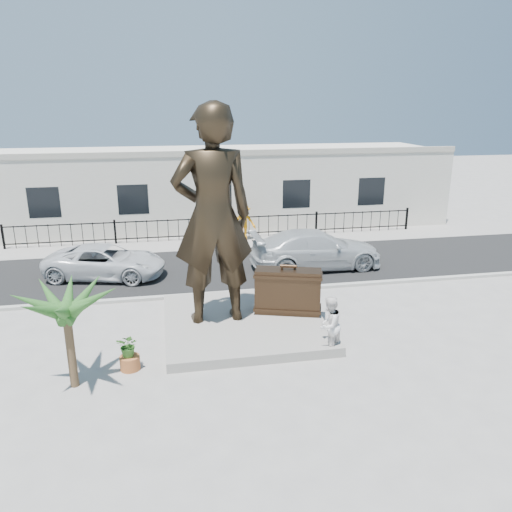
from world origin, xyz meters
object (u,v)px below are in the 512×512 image
at_px(tourist, 329,325).
at_px(suitcase, 288,291).
at_px(car_white, 105,262).
at_px(statue, 213,216).

bearing_deg(tourist, suitcase, -117.47).
distance_m(tourist, car_white, 10.87).
distance_m(statue, tourist, 4.89).
height_order(statue, car_white, statue).
xyz_separation_m(suitcase, tourist, (0.63, -2.47, -0.18)).
height_order(statue, suitcase, statue).
relative_size(suitcase, tourist, 1.23).
bearing_deg(tourist, car_white, -90.66).
distance_m(statue, suitcase, 3.67).
bearing_deg(suitcase, car_white, 156.54).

